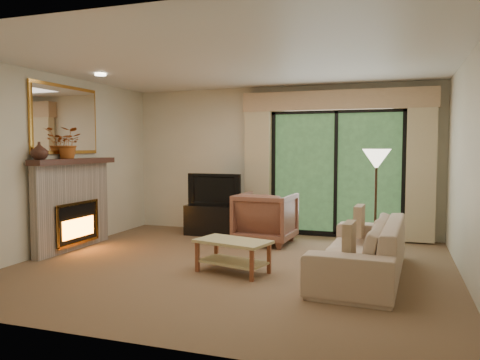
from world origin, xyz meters
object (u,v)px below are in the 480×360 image
(media_console, at_px, (216,220))
(sofa, at_px, (361,248))
(coffee_table, at_px, (233,256))
(armchair, at_px, (266,218))

(media_console, bearing_deg, sofa, -35.53)
(media_console, relative_size, coffee_table, 1.17)
(armchair, bearing_deg, sofa, 140.26)
(sofa, distance_m, coffee_table, 1.55)
(media_console, distance_m, armchair, 1.10)
(armchair, height_order, coffee_table, armchair)
(media_console, height_order, sofa, sofa)
(media_console, relative_size, sofa, 0.45)
(armchair, xyz_separation_m, sofa, (1.60, -1.48, -0.07))
(armchair, bearing_deg, media_console, -18.68)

